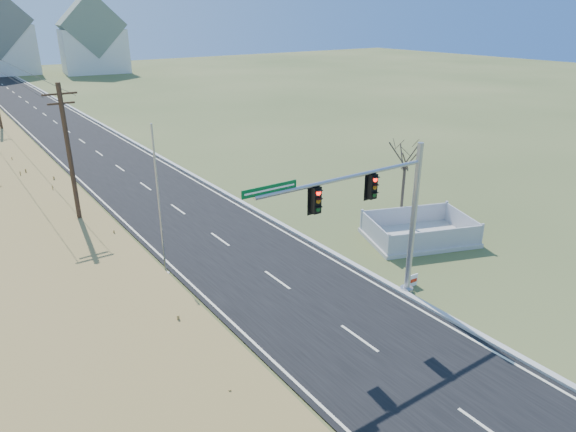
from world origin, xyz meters
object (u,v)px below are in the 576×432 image
object	(u,v)px
fence_enclosure	(419,235)
bare_tree	(406,153)
flagpole	(161,219)
traffic_signal_mast	(385,213)
open_sign	(413,280)

from	to	relation	value
fence_enclosure	bare_tree	xyz separation A→B (m)	(0.71, 2.13, 4.36)
flagpole	bare_tree	bearing A→B (deg)	-8.67
traffic_signal_mast	bare_tree	size ratio (longest dim) A/B	1.59
traffic_signal_mast	flagpole	size ratio (longest dim) A/B	1.17
fence_enclosure	traffic_signal_mast	bearing A→B (deg)	-131.26
fence_enclosure	flagpole	world-z (taller)	flagpole
traffic_signal_mast	open_sign	distance (m)	4.82
open_sign	fence_enclosure	bearing A→B (deg)	43.21
traffic_signal_mast	bare_tree	distance (m)	9.69
fence_enclosure	flagpole	xyz separation A→B (m)	(-13.90, 4.36, 2.83)
fence_enclosure	flagpole	distance (m)	14.84
traffic_signal_mast	fence_enclosure	world-z (taller)	traffic_signal_mast
open_sign	bare_tree	bearing A→B (deg)	52.21
bare_tree	fence_enclosure	bearing A→B (deg)	-108.41
fence_enclosure	open_sign	distance (m)	5.77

